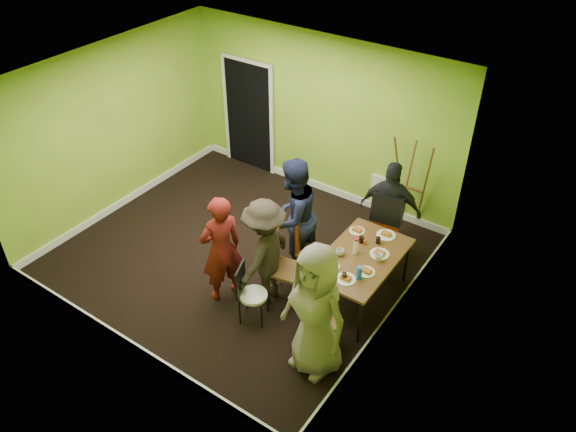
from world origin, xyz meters
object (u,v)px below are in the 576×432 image
at_px(dining_table, 360,260).
at_px(chair_left_near, 281,262).
at_px(easel, 410,186).
at_px(person_front_end, 316,311).
at_px(chair_back_end, 385,217).
at_px(chair_left_far, 308,245).
at_px(person_standing, 221,249).
at_px(thermos, 356,247).
at_px(chair_front_end, 320,322).
at_px(blue_bottle, 359,273).
at_px(orange_bottle, 364,243).
at_px(person_left_near, 265,252).
at_px(person_back_end, 390,209).
at_px(chair_bentwood, 249,291).
at_px(person_left_far, 293,217).

distance_m(dining_table, chair_left_near, 1.07).
height_order(easel, person_front_end, person_front_end).
distance_m(dining_table, easel, 1.86).
bearing_deg(chair_back_end, chair_left_far, 43.45).
xyz_separation_m(chair_back_end, easel, (-0.04, 0.91, 0.02)).
distance_m(chair_left_near, person_standing, 0.82).
bearing_deg(person_standing, thermos, 149.30).
distance_m(chair_left_far, chair_front_end, 1.44).
height_order(chair_front_end, blue_bottle, blue_bottle).
distance_m(chair_left_near, chair_front_end, 1.12).
relative_size(dining_table, chair_left_far, 1.58).
xyz_separation_m(chair_front_end, orange_bottle, (-0.14, 1.33, 0.29)).
distance_m(easel, blue_bottle, 2.27).
bearing_deg(orange_bottle, chair_back_end, 92.91).
bearing_deg(chair_left_far, person_left_near, -27.45).
xyz_separation_m(chair_left_near, person_back_end, (0.77, 1.69, 0.20)).
relative_size(dining_table, person_standing, 0.92).
bearing_deg(person_back_end, blue_bottle, 91.52).
height_order(chair_left_far, easel, easel).
xyz_separation_m(chair_bentwood, easel, (0.85, 2.98, 0.33)).
bearing_deg(chair_back_end, person_left_near, 52.57).
height_order(chair_front_end, person_front_end, person_front_end).
relative_size(person_back_end, person_front_end, 0.86).
xyz_separation_m(blue_bottle, person_standing, (-1.74, -0.60, -0.02)).
bearing_deg(chair_bentwood, chair_left_far, 152.87).
height_order(chair_left_far, person_standing, person_standing).
relative_size(chair_left_far, chair_back_end, 0.86).
bearing_deg(person_front_end, person_standing, 179.09).
xyz_separation_m(chair_bentwood, blue_bottle, (1.19, 0.74, 0.37)).
xyz_separation_m(chair_left_far, blue_bottle, (1.04, -0.43, 0.31)).
height_order(chair_left_near, person_standing, person_standing).
distance_m(blue_bottle, orange_bottle, 0.69).
bearing_deg(easel, orange_bottle, -87.28).
distance_m(chair_bentwood, easel, 3.12).
height_order(person_left_far, person_back_end, person_left_far).
bearing_deg(chair_left_near, chair_left_far, 162.84).
height_order(chair_back_end, easel, easel).
height_order(dining_table, chair_back_end, chair_back_end).
xyz_separation_m(chair_left_near, chair_back_end, (0.80, 1.49, 0.20)).
relative_size(chair_left_far, thermos, 4.49).
xyz_separation_m(chair_bentwood, person_left_near, (-0.06, 0.43, 0.32)).
bearing_deg(dining_table, blue_bottle, -64.92).
bearing_deg(chair_back_end, person_back_end, -90.37).
relative_size(easel, thermos, 7.66).
relative_size(thermos, person_front_end, 0.12).
bearing_deg(person_left_far, chair_front_end, 53.63).
distance_m(dining_table, person_left_near, 1.27).
bearing_deg(chair_left_far, orange_bottle, 93.40).
xyz_separation_m(dining_table, person_left_far, (-1.13, 0.06, 0.20)).
bearing_deg(person_left_far, blue_bottle, 78.55).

